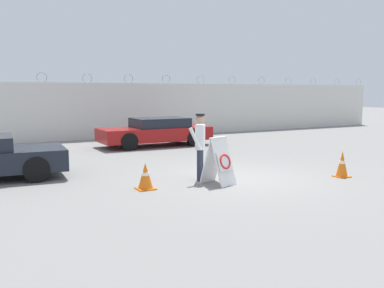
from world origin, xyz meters
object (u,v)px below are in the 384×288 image
Objects in this scene: traffic_cone_near at (145,176)px; parked_car_rear_sedan at (156,132)px; security_guard at (200,143)px; barricade_sign at (219,161)px; traffic_cone_mid at (342,164)px.

traffic_cone_near is 0.14× the size of parked_car_rear_sedan.
parked_car_rear_sedan is at bearing -158.68° from security_guard.
barricade_sign is 7.84m from parked_car_rear_sedan.
barricade_sign is 3.52m from traffic_cone_mid.
security_guard reaches higher than parked_car_rear_sedan.
barricade_sign is 0.77m from security_guard.
parked_car_rear_sedan reaches higher than traffic_cone_near.
traffic_cone_near is (-1.84, 0.37, -0.28)m from barricade_sign.
security_guard is 0.37× the size of parked_car_rear_sedan.
barricade_sign is at bearing 52.31° from security_guard.
security_guard reaches higher than traffic_cone_near.
traffic_cone_near is (-1.65, -0.27, -0.66)m from security_guard.
barricade_sign is 0.69× the size of security_guard.
security_guard is (-0.19, 0.65, 0.38)m from barricade_sign.
traffic_cone_mid is (3.60, -1.48, -0.62)m from security_guard.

